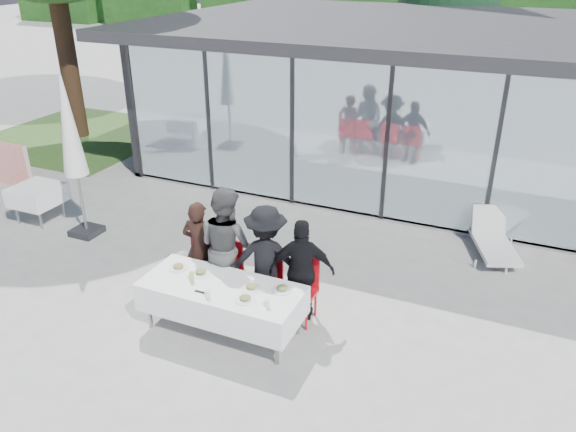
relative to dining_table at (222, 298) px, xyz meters
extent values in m
plane|color=#9D9C95|center=(0.08, 0.40, -0.54)|extent=(90.00, 90.00, 0.00)
cube|color=gray|center=(2.08, 8.40, -0.49)|extent=(14.00, 8.00, 0.10)
cube|color=black|center=(2.08, 12.30, 1.06)|extent=(14.00, 0.20, 3.20)
cube|color=black|center=(-4.82, 8.40, 1.06)|extent=(0.20, 8.00, 3.20)
cube|color=silver|center=(2.08, 4.43, 1.06)|extent=(13.60, 0.06, 3.10)
cube|color=#2D2D30|center=(2.08, 8.00, 2.78)|extent=(14.80, 8.80, 0.24)
cube|color=#262628|center=(-4.72, 4.43, 1.06)|extent=(0.08, 0.10, 3.10)
cube|color=#262628|center=(-2.78, 4.43, 1.06)|extent=(0.08, 0.10, 3.10)
cube|color=#262628|center=(-0.83, 4.43, 1.06)|extent=(0.08, 0.10, 3.10)
cube|color=#262628|center=(1.11, 4.43, 1.06)|extent=(0.08, 0.10, 3.10)
cube|color=#262628|center=(3.05, 4.43, 1.06)|extent=(0.08, 0.10, 3.10)
cube|color=red|center=(-0.42, 6.90, -0.09)|extent=(0.45, 0.45, 0.90)
cube|color=red|center=(1.08, 7.40, -0.09)|extent=(0.45, 0.45, 0.90)
cube|color=red|center=(3.58, 6.90, -0.09)|extent=(0.45, 0.45, 0.90)
cube|color=#163C13|center=(-5.92, 28.40, 1.66)|extent=(6.50, 2.00, 4.40)
cube|color=#163C13|center=(2.08, 28.40, 1.66)|extent=(6.50, 2.00, 4.40)
cube|color=white|center=(0.00, 0.00, 0.00)|extent=(2.26, 0.96, 0.42)
cylinder|color=gray|center=(-1.00, -0.35, -0.18)|extent=(0.06, 0.06, 0.71)
cylinder|color=gray|center=(1.00, -0.35, -0.18)|extent=(0.06, 0.06, 0.71)
cylinder|color=gray|center=(-1.00, 0.35, -0.18)|extent=(0.06, 0.06, 0.71)
cylinder|color=gray|center=(1.00, 0.35, -0.18)|extent=(0.06, 0.06, 0.71)
imported|color=black|center=(-0.80, 0.75, 0.24)|extent=(0.60, 0.60, 1.55)
cube|color=red|center=(-0.80, 0.66, -0.09)|extent=(0.44, 0.44, 0.05)
cube|color=red|center=(-0.80, 0.86, 0.16)|extent=(0.44, 0.04, 0.55)
cylinder|color=red|center=(-0.98, 0.48, -0.32)|extent=(0.04, 0.04, 0.43)
cylinder|color=red|center=(-0.62, 0.48, -0.32)|extent=(0.04, 0.04, 0.43)
cylinder|color=red|center=(-0.98, 0.84, -0.32)|extent=(0.04, 0.04, 0.43)
cylinder|color=red|center=(-0.62, 0.84, -0.32)|extent=(0.04, 0.04, 0.43)
imported|color=#505050|center=(-0.33, 0.75, 0.39)|extent=(1.14, 1.14, 1.86)
cube|color=red|center=(-0.33, 0.66, -0.09)|extent=(0.44, 0.44, 0.05)
cube|color=red|center=(-0.33, 0.86, 0.16)|extent=(0.44, 0.04, 0.55)
cylinder|color=red|center=(-0.51, 0.48, -0.32)|extent=(0.04, 0.04, 0.43)
cylinder|color=red|center=(-0.15, 0.48, -0.32)|extent=(0.04, 0.04, 0.43)
cylinder|color=red|center=(-0.51, 0.84, -0.32)|extent=(0.04, 0.04, 0.43)
cylinder|color=red|center=(-0.15, 0.84, -0.32)|extent=(0.04, 0.04, 0.43)
imported|color=black|center=(0.32, 0.75, 0.30)|extent=(1.37, 1.37, 1.68)
cube|color=red|center=(0.32, 0.66, -0.09)|extent=(0.44, 0.44, 0.05)
cube|color=red|center=(0.32, 0.86, 0.16)|extent=(0.44, 0.04, 0.55)
cylinder|color=red|center=(0.14, 0.48, -0.32)|extent=(0.04, 0.04, 0.43)
cylinder|color=red|center=(0.50, 0.48, -0.32)|extent=(0.04, 0.04, 0.43)
cylinder|color=red|center=(0.14, 0.84, -0.32)|extent=(0.04, 0.04, 0.43)
cylinder|color=red|center=(0.50, 0.84, -0.32)|extent=(0.04, 0.04, 0.43)
imported|color=black|center=(0.89, 0.75, 0.25)|extent=(1.16, 1.16, 1.58)
cube|color=red|center=(0.89, 0.66, -0.09)|extent=(0.44, 0.44, 0.05)
cube|color=red|center=(0.89, 0.86, 0.16)|extent=(0.44, 0.04, 0.55)
cylinder|color=red|center=(0.71, 0.48, -0.32)|extent=(0.04, 0.04, 0.43)
cylinder|color=red|center=(1.07, 0.48, -0.32)|extent=(0.04, 0.04, 0.43)
cylinder|color=red|center=(0.71, 0.84, -0.32)|extent=(0.04, 0.04, 0.43)
cylinder|color=red|center=(1.07, 0.84, -0.32)|extent=(0.04, 0.04, 0.43)
cylinder|color=white|center=(-0.80, 0.15, 0.22)|extent=(0.29, 0.29, 0.01)
ellipsoid|color=#AC8A45|center=(-0.80, 0.15, 0.25)|extent=(0.15, 0.15, 0.05)
cylinder|color=white|center=(-0.41, 0.15, 0.22)|extent=(0.29, 0.29, 0.01)
ellipsoid|color=#3E6224|center=(-0.41, 0.15, 0.25)|extent=(0.15, 0.15, 0.05)
cylinder|color=white|center=(0.42, 0.09, 0.22)|extent=(0.29, 0.29, 0.01)
ellipsoid|color=#AC8A45|center=(0.42, 0.09, 0.25)|extent=(0.15, 0.15, 0.05)
cylinder|color=white|center=(0.82, 0.23, 0.22)|extent=(0.29, 0.29, 0.01)
ellipsoid|color=#3E6224|center=(0.82, 0.23, 0.25)|extent=(0.15, 0.15, 0.05)
cylinder|color=white|center=(0.47, -0.18, 0.22)|extent=(0.29, 0.29, 0.01)
ellipsoid|color=#3E6224|center=(0.47, -0.18, 0.25)|extent=(0.15, 0.15, 0.05)
cylinder|color=#91BB4E|center=(-0.43, -0.06, 0.28)|extent=(0.06, 0.06, 0.14)
cylinder|color=silver|center=(-0.02, -0.32, 0.26)|extent=(0.07, 0.07, 0.10)
cylinder|color=silver|center=(0.80, -0.20, 0.26)|extent=(0.07, 0.07, 0.10)
cube|color=black|center=(-0.18, -0.26, 0.22)|extent=(0.14, 0.03, 0.01)
cube|color=white|center=(-5.12, 1.68, 0.02)|extent=(0.86, 0.86, 0.36)
cylinder|color=gray|center=(-5.42, 1.38, -0.18)|extent=(0.05, 0.05, 0.72)
cylinder|color=gray|center=(-4.82, 1.38, -0.18)|extent=(0.05, 0.05, 0.72)
cylinder|color=gray|center=(-5.42, 1.98, -0.18)|extent=(0.05, 0.05, 0.72)
cylinder|color=gray|center=(-4.82, 1.98, -0.18)|extent=(0.05, 0.05, 0.72)
cube|color=black|center=(-3.88, 1.57, -0.48)|extent=(0.50, 0.50, 0.12)
cylinder|color=gray|center=(-3.88, 1.57, 0.81)|extent=(0.06, 0.06, 2.70)
cone|color=white|center=(-3.88, 1.57, 1.57)|extent=(0.44, 0.44, 1.78)
cube|color=red|center=(-7.30, 2.85, -0.04)|extent=(1.40, 0.12, 1.00)
cube|color=red|center=(-6.80, 2.85, -0.49)|extent=(0.30, 0.45, 0.10)
cube|color=silver|center=(3.32, 3.80, -0.36)|extent=(1.02, 1.43, 0.08)
cube|color=silver|center=(3.13, 4.31, -0.09)|extent=(0.65, 0.46, 0.54)
cylinder|color=silver|center=(3.07, 3.25, -0.47)|extent=(0.04, 0.04, 0.14)
cylinder|color=silver|center=(3.57, 3.25, -0.47)|extent=(0.04, 0.04, 0.14)
cylinder|color=silver|center=(3.07, 4.35, -0.47)|extent=(0.04, 0.04, 0.14)
cylinder|color=silver|center=(3.57, 4.35, -0.47)|extent=(0.04, 0.04, 0.14)
cylinder|color=#382316|center=(-8.42, 6.40, 1.66)|extent=(0.50, 0.50, 4.40)
cylinder|color=#382316|center=(0.58, 13.40, 0.46)|extent=(0.44, 0.44, 2.00)
cube|color=#385926|center=(-8.42, 6.40, -0.53)|extent=(5.00, 5.00, 0.02)
camera|label=1|loc=(3.46, -5.62, 4.38)|focal=35.00mm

